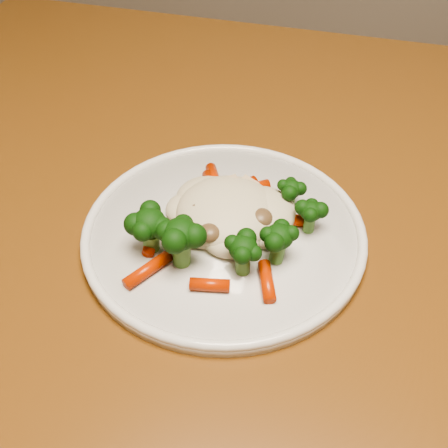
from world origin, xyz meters
name	(u,v)px	position (x,y,z in m)	size (l,w,h in m)	color
dining_table	(321,262)	(-0.31, 0.18, 0.66)	(1.28, 0.86, 0.75)	brown
plate	(224,234)	(-0.41, 0.10, 0.76)	(0.28, 0.28, 0.01)	silver
meal	(224,217)	(-0.41, 0.10, 0.78)	(0.19, 0.19, 0.05)	beige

